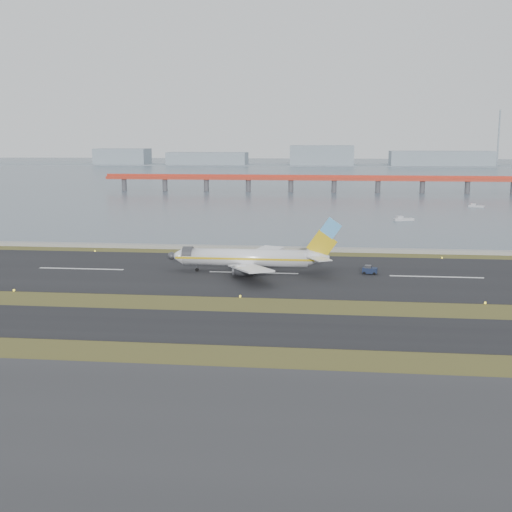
{
  "coord_description": "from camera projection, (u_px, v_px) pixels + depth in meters",
  "views": [
    {
      "loc": [
        15.87,
        -109.44,
        29.72
      ],
      "look_at": [
        1.42,
        22.0,
        5.39
      ],
      "focal_mm": 45.0,
      "sensor_mm": 36.0,
      "label": 1
    }
  ],
  "objects": [
    {
      "name": "workboat_far",
      "position": [
        476.0,
        206.0,
        280.06
      ],
      "size": [
        6.91,
        4.5,
        1.61
      ],
      "rotation": [
        0.0,
        0.0,
        -0.4
      ],
      "color": "silver",
      "rests_on": "ground"
    },
    {
      "name": "taxiway_strip",
      "position": [
        224.0,
        327.0,
        102.33
      ],
      "size": [
        1000.0,
        18.0,
        0.1
      ],
      "primitive_type": "cube",
      "color": "black",
      "rests_on": "ground"
    },
    {
      "name": "far_shoreline",
      "position": [
        325.0,
        160.0,
        717.63
      ],
      "size": [
        1400.0,
        80.0,
        60.5
      ],
      "color": "gray",
      "rests_on": "ground"
    },
    {
      "name": "red_pier",
      "position": [
        334.0,
        179.0,
        355.01
      ],
      "size": [
        260.0,
        5.0,
        10.2
      ],
      "color": "#B7321F",
      "rests_on": "ground"
    },
    {
      "name": "bay_water",
      "position": [
        309.0,
        173.0,
        563.77
      ],
      "size": [
        1400.0,
        800.0,
        1.3
      ],
      "primitive_type": "cube",
      "color": "#4B5D6B",
      "rests_on": "ground"
    },
    {
      "name": "runway_strip",
      "position": [
        254.0,
        273.0,
        143.39
      ],
      "size": [
        1000.0,
        45.0,
        0.1
      ],
      "primitive_type": "cube",
      "color": "black",
      "rests_on": "ground"
    },
    {
      "name": "workboat_near",
      "position": [
        403.0,
        219.0,
        234.35
      ],
      "size": [
        7.8,
        4.54,
        1.81
      ],
      "rotation": [
        0.0,
        0.0,
        0.32
      ],
      "color": "silver",
      "rests_on": "ground"
    },
    {
      "name": "pushback_tug",
      "position": [
        369.0,
        270.0,
        141.94
      ],
      "size": [
        3.45,
        2.4,
        2.03
      ],
      "rotation": [
        0.0,
        0.0,
        -0.19
      ],
      "color": "#141D38",
      "rests_on": "ground"
    },
    {
      "name": "apron_strip",
      "position": [
        152.0,
        458.0,
        60.3
      ],
      "size": [
        1000.0,
        50.0,
        0.1
      ],
      "primitive_type": "cube",
      "color": "#2D2D2F",
      "rests_on": "ground"
    },
    {
      "name": "seawall",
      "position": [
        266.0,
        248.0,
        172.64
      ],
      "size": [
        1000.0,
        2.5,
        1.0
      ],
      "primitive_type": "cube",
      "color": "#979792",
      "rests_on": "ground"
    },
    {
      "name": "ground",
      "position": [
        235.0,
        308.0,
        114.07
      ],
      "size": [
        1000.0,
        1000.0,
        0.0
      ],
      "primitive_type": "plane",
      "color": "#424D1B",
      "rests_on": "ground"
    },
    {
      "name": "airliner",
      "position": [
        252.0,
        258.0,
        143.02
      ],
      "size": [
        38.52,
        32.89,
        12.8
      ],
      "color": "white",
      "rests_on": "ground"
    }
  ]
}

